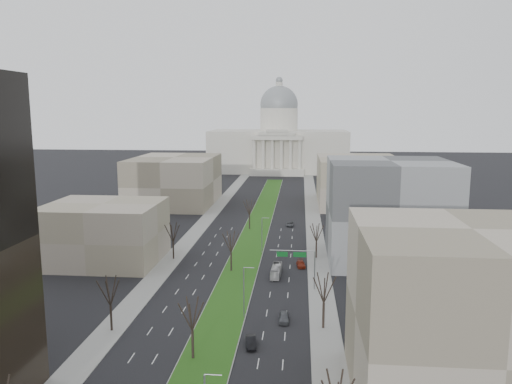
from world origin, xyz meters
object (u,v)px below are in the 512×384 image
Objects in this scene: car_black at (251,342)px; car_grey_far at (290,224)px; car_red at (301,264)px; car_grey_near at (284,317)px; box_van at (276,271)px.

car_grey_far is (4.14, 80.96, -0.10)m from car_black.
car_grey_near is at bearing -101.16° from car_red.
car_black is 33.27m from box_van.
car_red is at bearing 84.01° from car_grey_near.
car_black is (-4.74, -9.55, -0.03)m from car_grey_near.
car_grey_near is 0.99× the size of car_grey_far.
car_red is 1.03× the size of car_grey_far.
car_grey_near is 71.40m from car_grey_far.
car_black reaches higher than car_red.
car_red is at bearing 54.96° from box_van.
car_grey_far is 0.53× the size of box_van.
car_red is 8.70m from box_van.
box_van is at bearing 77.44° from car_black.
car_grey_far is at bearing 90.49° from box_van.
car_black is 0.98× the size of car_grey_far.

